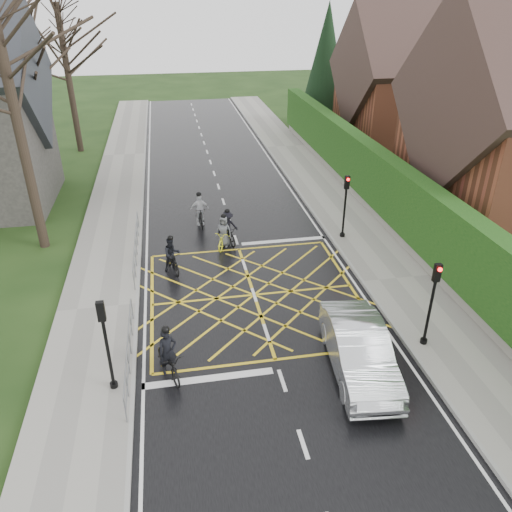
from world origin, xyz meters
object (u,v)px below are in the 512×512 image
object	(u,v)px
cyclist_rear	(168,359)
car	(359,350)
cyclist_mid	(228,230)
cyclist_front	(200,213)
cyclist_lead	(224,235)
cyclist_back	(172,258)

from	to	relation	value
cyclist_rear	car	bearing A→B (deg)	-27.88
cyclist_rear	cyclist_mid	xyz separation A→B (m)	(3.03, 8.95, 0.04)
cyclist_front	car	bearing A→B (deg)	-74.40
cyclist_lead	cyclist_back	bearing A→B (deg)	-119.02
cyclist_back	car	world-z (taller)	cyclist_back
cyclist_back	car	bearing A→B (deg)	-70.02
cyclist_front	cyclist_lead	world-z (taller)	cyclist_front
cyclist_front	cyclist_lead	distance (m)	2.79
cyclist_back	car	distance (m)	9.33
cyclist_rear	cyclist_back	xyz separation A→B (m)	(0.33, 6.61, 0.05)
cyclist_mid	car	bearing A→B (deg)	-90.06
cyclist_mid	car	world-z (taller)	cyclist_mid
cyclist_lead	car	xyz separation A→B (m)	(3.10, -9.38, 0.22)
cyclist_rear	cyclist_lead	size ratio (longest dim) A/B	1.09
cyclist_back	car	xyz separation A→B (m)	(5.56, -7.49, 0.16)
cyclist_back	cyclist_rear	bearing A→B (deg)	-109.51
cyclist_back	cyclist_lead	size ratio (longest dim) A/B	0.97
cyclist_mid	cyclist_front	size ratio (longest dim) A/B	1.02
cyclist_back	cyclist_lead	xyz separation A→B (m)	(2.47, 1.88, -0.06)
cyclist_rear	cyclist_mid	size ratio (longest dim) A/B	1.06
cyclist_rear	cyclist_front	bearing A→B (deg)	61.04
cyclist_back	car	size ratio (longest dim) A/B	0.36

